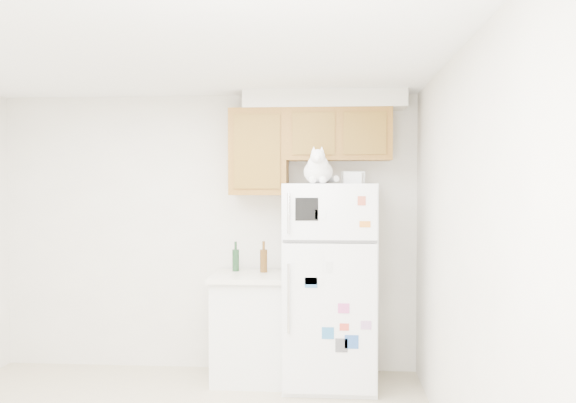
# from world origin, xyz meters

# --- Properties ---
(room_shell) EXTENTS (3.84, 4.04, 2.52)m
(room_shell) POSITION_xyz_m (0.12, 0.24, 1.67)
(room_shell) COLOR silver
(room_shell) RESTS_ON ground_plane
(refrigerator) EXTENTS (0.76, 0.78, 1.70)m
(refrigerator) POSITION_xyz_m (1.12, 1.61, 0.85)
(refrigerator) COLOR white
(refrigerator) RESTS_ON ground_plane
(base_counter) EXTENTS (0.64, 0.64, 0.92)m
(base_counter) POSITION_xyz_m (0.43, 1.68, 0.46)
(base_counter) COLOR white
(base_counter) RESTS_ON ground_plane
(cat) EXTENTS (0.29, 0.42, 0.30)m
(cat) POSITION_xyz_m (1.03, 1.39, 1.81)
(cat) COLOR white
(cat) RESTS_ON refrigerator
(storage_box_back) EXTENTS (0.20, 0.15, 0.10)m
(storage_box_back) POSITION_xyz_m (1.32, 1.63, 1.75)
(storage_box_back) COLOR white
(storage_box_back) RESTS_ON refrigerator
(storage_box_front) EXTENTS (0.18, 0.15, 0.09)m
(storage_box_front) POSITION_xyz_m (1.33, 1.58, 1.74)
(storage_box_front) COLOR white
(storage_box_front) RESTS_ON refrigerator
(bottle_green) EXTENTS (0.06, 0.06, 0.26)m
(bottle_green) POSITION_xyz_m (0.29, 1.84, 1.05)
(bottle_green) COLOR #19381E
(bottle_green) RESTS_ON base_counter
(bottle_amber) EXTENTS (0.06, 0.06, 0.27)m
(bottle_amber) POSITION_xyz_m (0.54, 1.78, 1.06)
(bottle_amber) COLOR #593814
(bottle_amber) RESTS_ON base_counter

